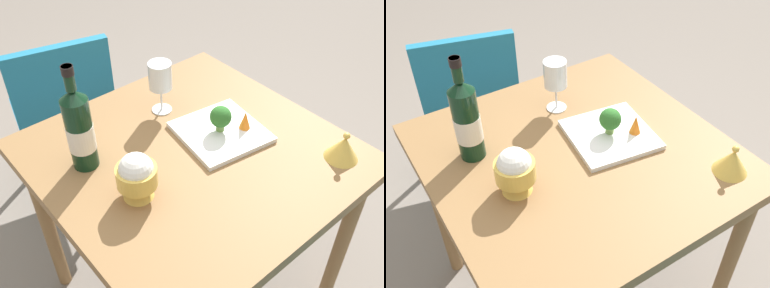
% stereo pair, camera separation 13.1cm
% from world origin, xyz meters
% --- Properties ---
extents(ground_plane, '(8.00, 8.00, 0.00)m').
position_xyz_m(ground_plane, '(0.00, 0.00, 0.00)').
color(ground_plane, gray).
extents(dining_table, '(0.87, 0.87, 0.75)m').
position_xyz_m(dining_table, '(0.00, 0.00, 0.66)').
color(dining_table, olive).
rests_on(dining_table, ground_plane).
extents(chair_near_window, '(0.48, 0.48, 0.85)m').
position_xyz_m(chair_near_window, '(0.06, -0.76, 0.53)').
color(chair_near_window, teal).
rests_on(chair_near_window, ground_plane).
extents(wine_bottle, '(0.08, 0.08, 0.33)m').
position_xyz_m(wine_bottle, '(0.27, -0.16, 0.88)').
color(wine_bottle, black).
rests_on(wine_bottle, dining_table).
extents(wine_glass, '(0.08, 0.08, 0.18)m').
position_xyz_m(wine_glass, '(-0.06, -0.23, 0.88)').
color(wine_glass, white).
rests_on(wine_glass, dining_table).
extents(rice_bowl, '(0.11, 0.11, 0.14)m').
position_xyz_m(rice_bowl, '(0.23, 0.04, 0.82)').
color(rice_bowl, gold).
rests_on(rice_bowl, dining_table).
extents(rice_bowl_lid, '(0.10, 0.10, 0.09)m').
position_xyz_m(rice_bowl_lid, '(-0.32, 0.31, 0.79)').
color(rice_bowl_lid, gold).
rests_on(rice_bowl_lid, dining_table).
extents(serving_plate, '(0.28, 0.28, 0.02)m').
position_xyz_m(serving_plate, '(-0.12, -0.01, 0.76)').
color(serving_plate, white).
rests_on(serving_plate, dining_table).
extents(broccoli_floret, '(0.07, 0.07, 0.09)m').
position_xyz_m(broccoli_floret, '(-0.12, -0.01, 0.81)').
color(broccoli_floret, '#729E4C').
rests_on(broccoli_floret, serving_plate).
extents(carrot_garnish_left, '(0.04, 0.04, 0.06)m').
position_xyz_m(carrot_garnish_left, '(-0.19, 0.03, 0.80)').
color(carrot_garnish_left, orange).
rests_on(carrot_garnish_left, serving_plate).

